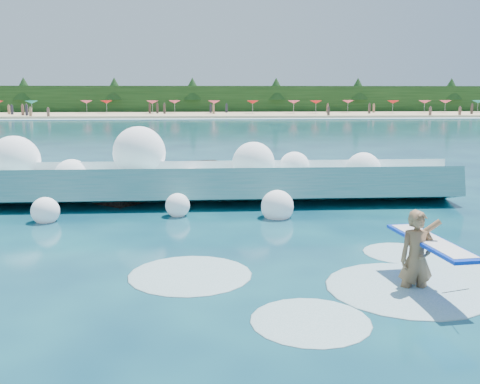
{
  "coord_description": "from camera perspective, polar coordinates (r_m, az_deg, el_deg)",
  "views": [
    {
      "loc": [
        0.6,
        -11.45,
        3.7
      ],
      "look_at": [
        1.5,
        2.0,
        1.2
      ],
      "focal_mm": 40.0,
      "sensor_mm": 36.0,
      "label": 1
    }
  ],
  "objects": [
    {
      "name": "ground",
      "position": [
        12.05,
        -6.56,
        -7.45
      ],
      "size": [
        200.0,
        200.0,
        0.0
      ],
      "primitive_type": "plane",
      "color": "#07243E",
      "rests_on": "ground"
    },
    {
      "name": "surfer_with_board",
      "position": [
        10.66,
        18.63,
        -6.44
      ],
      "size": [
        1.05,
        3.01,
        1.88
      ],
      "color": "#8F6543",
      "rests_on": "ground"
    },
    {
      "name": "surf_foam",
      "position": [
        11.03,
        13.7,
        -9.4
      ],
      "size": [
        9.22,
        5.52,
        0.16
      ],
      "color": "silver",
      "rests_on": "ground"
    },
    {
      "name": "beach",
      "position": [
        89.52,
        -4.24,
        8.23
      ],
      "size": [
        140.0,
        20.0,
        0.4
      ],
      "primitive_type": "cube",
      "color": "tan",
      "rests_on": "ground"
    },
    {
      "name": "beachgoers",
      "position": [
        87.18,
        -11.46,
        8.58
      ],
      "size": [
        102.8,
        12.91,
        1.94
      ],
      "color": "#3F332D",
      "rests_on": "ground"
    },
    {
      "name": "wave_spray",
      "position": [
        18.54,
        -11.01,
        2.66
      ],
      "size": [
        14.87,
        4.62,
        2.73
      ],
      "color": "white",
      "rests_on": "ground"
    },
    {
      "name": "rock_cluster",
      "position": [
        19.69,
        -13.71,
        0.66
      ],
      "size": [
        8.13,
        3.31,
        1.37
      ],
      "color": "black",
      "rests_on": "ground"
    },
    {
      "name": "treeline",
      "position": [
        99.46,
        -4.22,
        9.78
      ],
      "size": [
        140.0,
        4.0,
        5.0
      ],
      "primitive_type": "cube",
      "color": "black",
      "rests_on": "ground"
    },
    {
      "name": "wet_band",
      "position": [
        78.54,
        -4.29,
        7.8
      ],
      "size": [
        140.0,
        5.0,
        0.08
      ],
      "primitive_type": "cube",
      "color": "silver",
      "rests_on": "ground"
    },
    {
      "name": "breaking_wave",
      "position": [
        18.68,
        -8.31,
        0.85
      ],
      "size": [
        20.06,
        3.05,
        1.73
      ],
      "color": "teal",
      "rests_on": "ground"
    },
    {
      "name": "beach_umbrellas",
      "position": [
        90.7,
        -4.47,
        9.55
      ],
      "size": [
        112.94,
        6.56,
        0.5
      ],
      "color": "#ED4566",
      "rests_on": "ground"
    }
  ]
}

